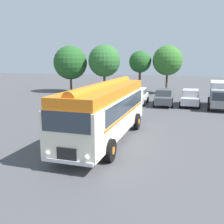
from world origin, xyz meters
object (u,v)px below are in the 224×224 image
at_px(car_near_left, 112,95).
at_px(car_mid_left, 138,96).
at_px(vintage_bus, 105,109).
at_px(car_far_right, 190,98).
at_px(car_mid_right, 163,97).
at_px(box_van, 221,94).

distance_m(car_near_left, car_mid_left, 2.99).
height_order(vintage_bus, car_near_left, vintage_bus).
xyz_separation_m(car_near_left, car_far_right, (8.30, -0.14, 0.00)).
bearing_deg(car_mid_right, car_far_right, 6.42).
xyz_separation_m(vintage_bus, car_far_right, (5.14, 13.09, -1.05)).
distance_m(car_near_left, car_mid_right, 5.65).
distance_m(car_near_left, box_van, 11.17).
height_order(car_mid_right, box_van, box_van).
xyz_separation_m(car_near_left, car_mid_right, (5.64, -0.44, 0.00)).
distance_m(vintage_bus, car_mid_right, 13.07).
bearing_deg(car_mid_left, box_van, 0.26).
bearing_deg(car_mid_right, car_near_left, 175.58).
bearing_deg(car_near_left, car_mid_left, -6.69).
distance_m(vintage_bus, box_van, 15.20).
height_order(vintage_bus, car_mid_right, vintage_bus).
bearing_deg(car_mid_left, car_mid_right, -1.87).
distance_m(car_mid_left, car_far_right, 5.34).
bearing_deg(car_mid_right, car_mid_left, 178.13).
bearing_deg(box_van, car_mid_left, -179.74).
distance_m(vintage_bus, car_mid_left, 12.92).
xyz_separation_m(car_near_left, car_mid_left, (2.97, -0.35, 0.00)).
bearing_deg(car_near_left, vintage_bus, -76.54).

